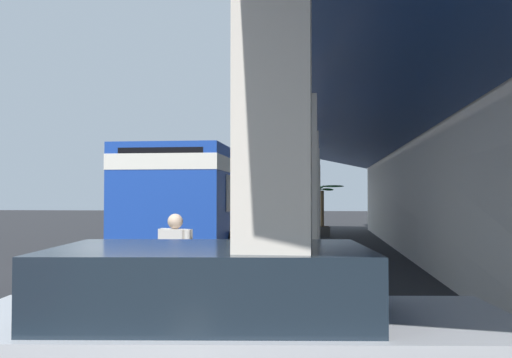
# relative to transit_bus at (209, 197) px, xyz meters

# --- Properties ---
(ground) EXTENTS (120.00, 120.00, 0.00)m
(ground) POSITION_rel_transit_bus_xyz_m (3.48, 6.28, -1.85)
(ground) COLOR #262628
(curb_strip) EXTENTS (37.34, 0.50, 0.12)m
(curb_strip) POSITION_rel_transit_bus_xyz_m (0.62, 2.62, -1.79)
(curb_strip) COLOR #9E998E
(curb_strip) RESTS_ON ground
(transit_bus) EXTENTS (11.21, 2.86, 3.34)m
(transit_bus) POSITION_rel_transit_bus_xyz_m (0.00, 0.00, 0.00)
(transit_bus) COLOR #193D9E
(transit_bus) RESTS_ON ground
(parked_sedan_silver) EXTENTS (2.74, 4.56, 1.47)m
(parked_sedan_silver) POSITION_rel_transit_bus_xyz_m (13.26, 2.82, -1.10)
(parked_sedan_silver) COLOR #B2B5BA
(parked_sedan_silver) RESTS_ON ground
(pedestrian) EXTENTS (0.46, 0.54, 1.63)m
(pedestrian) POSITION_rel_transit_bus_xyz_m (9.83, 1.48, -0.95)
(pedestrian) COLOR navy
(pedestrian) RESTS_ON ground
(potted_palm) EXTENTS (1.57, 1.75, 2.43)m
(potted_palm) POSITION_rel_transit_bus_xyz_m (-9.14, 3.59, -1.10)
(potted_palm) COLOR #4C4742
(potted_palm) RESTS_ON ground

